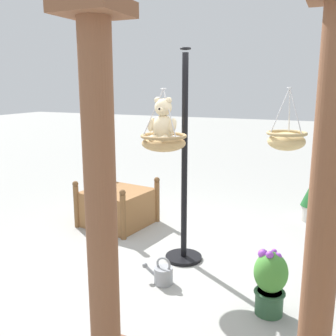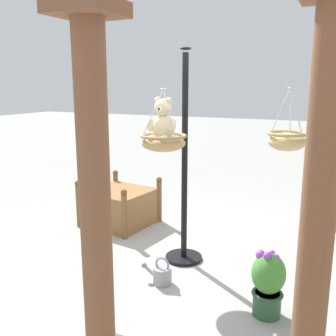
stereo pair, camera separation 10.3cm
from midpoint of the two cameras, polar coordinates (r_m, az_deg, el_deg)
name	(u,v)px [view 1 (the left image)]	position (r m, az deg, el deg)	size (l,w,h in m)	color
ground_plane	(171,258)	(4.82, -0.23, -13.22)	(40.00, 40.00, 0.00)	#9E9E99
display_pole_central	(184,198)	(4.53, 1.75, -4.47)	(0.44, 0.44, 2.47)	black
hanging_basket_with_teddy	(164,142)	(4.22, -1.36, 3.92)	(0.51, 0.51, 0.68)	tan
teddy_bear	(163,123)	(4.17, -1.51, 6.70)	(0.33, 0.30, 0.48)	beige
hanging_basket_left_high	(286,140)	(4.38, 16.48, 4.02)	(0.43, 0.43, 0.68)	tan
greenhouse_pillar_left	(324,223)	(2.48, 21.03, -7.65)	(0.39, 0.39, 2.62)	brown
greenhouse_pillar_right	(101,206)	(2.72, -10.97, -5.59)	(0.42, 0.42, 2.59)	brown
wooden_planter_box	(118,206)	(5.88, -7.96, -5.58)	(1.07, 1.04, 0.70)	olive
potted_plant_bushy_green	(270,281)	(3.75, 14.11, -15.93)	(0.31, 0.31, 0.63)	#2D5638
potted_plant_small_succulent	(315,197)	(6.34, 20.48, -4.02)	(0.41, 0.41, 0.76)	beige
watering_can	(163,274)	(4.24, -1.52, -15.46)	(0.35, 0.20, 0.30)	gray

